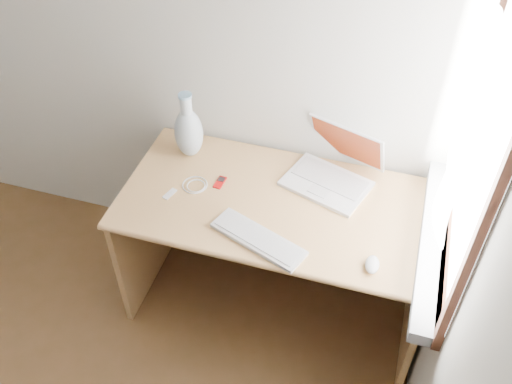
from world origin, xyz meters
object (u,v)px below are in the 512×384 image
(vase, at_px, (189,131))
(laptop, at_px, (329,169))
(desk, at_px, (282,222))
(external_keyboard, at_px, (258,239))

(vase, bearing_deg, laptop, 1.93)
(desk, distance_m, external_keyboard, 0.39)
(desk, distance_m, laptop, 0.35)
(external_keyboard, xyz_separation_m, vase, (-0.47, 0.43, 0.13))
(laptop, height_order, vase, vase)
(laptop, xyz_separation_m, external_keyboard, (-0.20, -0.46, -0.05))
(laptop, bearing_deg, desk, -125.31)
(desk, xyz_separation_m, laptop, (0.18, 0.13, 0.27))
(external_keyboard, bearing_deg, vase, 157.63)
(desk, bearing_deg, laptop, 36.67)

